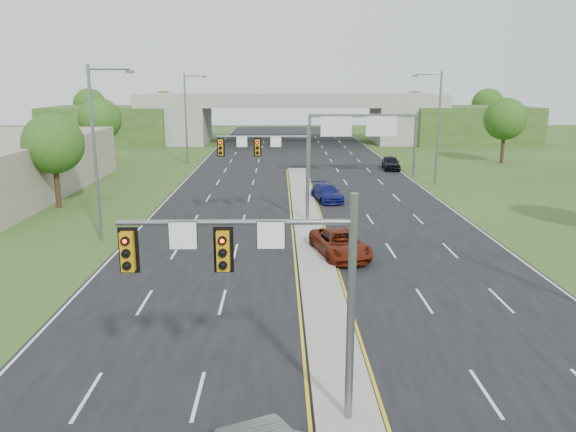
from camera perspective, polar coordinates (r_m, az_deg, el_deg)
The scene contains 21 objects.
ground at distance 18.04m, azimuth 6.10°, elevation -20.07°, with size 240.00×240.00×0.00m, color #324719.
road at distance 50.94m, azimuth 1.41°, elevation 2.19°, with size 24.00×160.00×0.02m, color black.
median at distance 39.23m, azimuth 2.11°, elevation -1.10°, with size 2.00×54.00×0.16m, color gray.
lane_markings at distance 44.96m, azimuth 0.95°, elevation 0.69°, with size 23.72×160.00×0.01m.
signal_mast_near at distance 15.74m, azimuth -1.68°, elevation -5.91°, with size 6.62×0.60×7.00m.
signal_mast_far at distance 40.19m, azimuth -1.22°, elevation 5.98°, with size 6.62×0.60×7.00m.
sign_gantry at distance 60.65m, azimuth 7.46°, elevation 8.88°, with size 11.58×0.44×6.67m.
overpass at distance 95.16m, azimuth 0.34°, elevation 9.58°, with size 80.00×14.00×8.10m.
lightpole_l_mid at distance 36.89m, azimuth -18.80°, elevation 6.76°, with size 2.85×0.25×11.00m.
lightpole_l_far at distance 70.92m, azimuth -10.19°, elevation 10.13°, with size 2.85×0.25×11.00m.
lightpole_r_far at distance 57.15m, azimuth 14.86°, elevation 9.14°, with size 2.85×0.25×11.00m.
tree_l_near at distance 48.61m, azimuth -22.75°, elevation 6.78°, with size 4.80×4.80×7.60m.
tree_l_mid at distance 73.42m, azimuth -18.55°, elevation 9.29°, with size 5.20×5.20×8.12m.
tree_r_mid at distance 75.46m, azimuth 21.20°, elevation 9.17°, with size 5.20×5.20×8.12m.
tree_back_a at distance 114.78m, azimuth -19.50°, elevation 10.63°, with size 6.00×6.00×8.85m.
tree_back_b at distance 111.20m, azimuth -12.51°, elevation 10.84°, with size 5.60×5.60×8.32m.
tree_back_c at distance 112.08m, azimuth 12.77°, elevation 10.84°, with size 5.60×5.60×8.32m.
tree_back_d at distance 116.12m, azimuth 19.62°, elevation 10.65°, with size 6.00×6.00×8.85m.
car_far_a at distance 32.88m, azimuth 5.32°, elevation -2.81°, with size 2.50×5.43×1.51m, color #5B1709.
car_far_b at distance 48.22m, azimuth 3.99°, elevation 2.37°, with size 1.94×4.78×1.39m, color #0D1151.
car_far_c at distance 66.77m, azimuth 10.42°, elevation 5.35°, with size 1.84×4.58×1.56m, color black.
Camera 1 is at (-2.04, -14.92, 9.94)m, focal length 35.00 mm.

